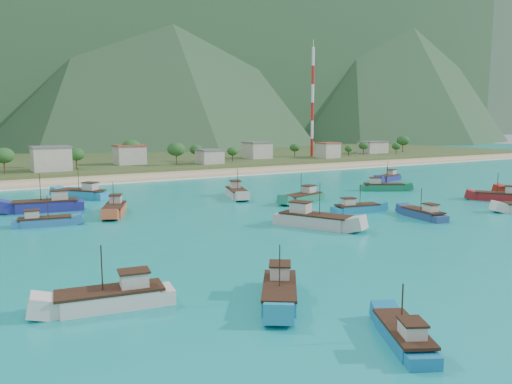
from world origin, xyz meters
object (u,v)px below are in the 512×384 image
boat_16 (423,215)px  boat_18 (113,300)px  boat_7 (115,210)px  boat_10 (47,206)px  boat_20 (280,293)px  boat_23 (237,193)px  boat_15 (314,221)px  boat_24 (83,194)px  boat_5 (404,338)px  boat_27 (356,209)px  boat_9 (501,197)px  boat_3 (388,178)px  boat_4 (303,198)px  radio_tower (313,103)px  boat_21 (383,187)px  boat_19 (44,222)px

boat_16 → boat_18: bearing=-156.8°
boat_7 → boat_10: 13.56m
boat_10 → boat_20: 61.51m
boat_10 → boat_23: (38.21, -2.85, -0.13)m
boat_15 → boat_20: 33.13m
boat_18 → boat_16: bearing=-66.8°
boat_20 → boat_24: 73.22m
boat_5 → boat_7: 63.64m
boat_23 → boat_27: 28.99m
boat_9 → boat_15: boat_15 is taller
boat_3 → boat_20: (-78.45, -62.86, -0.01)m
boat_20 → boat_9: bearing=-126.5°
boat_24 → boat_15: bearing=-100.9°
boat_7 → boat_24: size_ratio=0.97×
boat_4 → boat_23: bearing=16.1°
radio_tower → boat_4: 115.97m
boat_18 → boat_23: 65.78m
boat_5 → boat_15: bearing=89.2°
boat_5 → boat_21: bearing=73.4°
boat_9 → boat_20: size_ratio=1.06×
boat_4 → boat_7: 37.44m
boat_23 → boat_27: boat_23 is taller
boat_27 → boat_7: bearing=-108.4°
boat_3 → boat_10: 89.44m
boat_10 → boat_27: 56.65m
boat_4 → boat_19: 49.29m
radio_tower → boat_3: 79.99m
boat_9 → boat_23: size_ratio=0.89×
boat_21 → boat_10: bearing=-68.8°
boat_20 → boat_21: boat_21 is taller
boat_9 → boat_19: boat_9 is taller
boat_3 → boat_24: size_ratio=0.91×
radio_tower → boat_16: bearing=-119.0°
radio_tower → boat_16: 132.35m
boat_15 → boat_5: bearing=34.2°
boat_7 → boat_10: bearing=-21.0°
boat_21 → boat_24: bearing=-80.5°
radio_tower → boat_19: radio_tower is taller
boat_9 → boat_10: bearing=122.1°
boat_10 → boat_20: size_ratio=1.31×
boat_7 → boat_15: bearing=153.9°
boat_9 → boat_16: boat_9 is taller
boat_19 → radio_tower: bearing=135.6°
boat_7 → boat_18: 46.75m
boat_7 → boat_10: boat_10 is taller
boat_7 → radio_tower: bearing=-119.7°
boat_15 → boat_24: size_ratio=1.12×
boat_3 → boat_7: 80.43m
boat_18 → boat_21: (75.96, 42.83, 0.00)m
boat_16 → boat_21: size_ratio=0.90×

